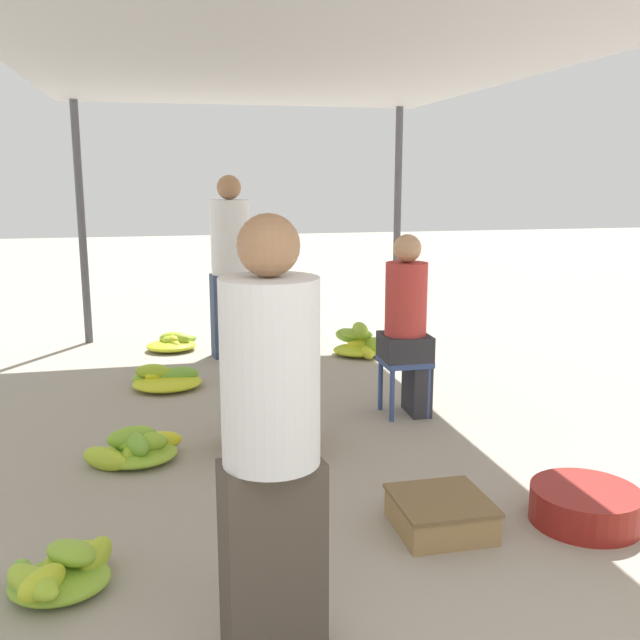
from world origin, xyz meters
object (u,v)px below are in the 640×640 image
at_px(banana_pile_left_0, 59,573).
at_px(crate_near, 268,432).
at_px(basin_black, 585,506).
at_px(banana_pile_left_1, 173,343).
at_px(crate_mid, 441,514).
at_px(vendor_seated, 408,322).
at_px(vendor_foreground, 271,438).
at_px(stool, 404,370).
at_px(banana_pile_left_2, 136,449).
at_px(banana_pile_right_1, 361,344).
at_px(banana_pile_left_3, 164,380).
at_px(shopper_walking_mid, 231,264).

distance_m(banana_pile_left_0, crate_near, 1.78).
distance_m(basin_black, banana_pile_left_1, 4.59).
bearing_deg(crate_mid, banana_pile_left_0, -175.31).
relative_size(vendor_seated, banana_pile_left_1, 2.48).
bearing_deg(vendor_seated, vendor_foreground, -119.38).
distance_m(stool, banana_pile_left_2, 1.98).
xyz_separation_m(stool, basin_black, (0.33, -1.79, -0.25)).
height_order(basin_black, banana_pile_right_1, banana_pile_right_1).
distance_m(stool, banana_pile_left_3, 2.03).
xyz_separation_m(banana_pile_right_1, crate_mid, (-0.58, -3.48, -0.02)).
distance_m(vendor_seated, crate_near, 1.32).
height_order(banana_pile_left_3, shopper_walking_mid, shopper_walking_mid).
distance_m(vendor_seated, banana_pile_left_0, 2.93).
xyz_separation_m(vendor_seated, basin_black, (0.32, -1.79, -0.60)).
bearing_deg(vendor_seated, crate_mid, -104.01).
height_order(vendor_seated, shopper_walking_mid, shopper_walking_mid).
bearing_deg(banana_pile_right_1, banana_pile_left_3, -159.53).
distance_m(basin_black, banana_pile_left_2, 2.58).
xyz_separation_m(basin_black, banana_pile_left_1, (-1.94, 4.16, -0.01)).
height_order(vendor_foreground, shopper_walking_mid, shopper_walking_mid).
bearing_deg(basin_black, crate_near, 136.46).
bearing_deg(banana_pile_left_2, basin_black, -30.19).
distance_m(stool, crate_near, 1.19).
bearing_deg(banana_pile_left_0, stool, 40.43).
distance_m(banana_pile_left_1, banana_pile_left_2, 2.88).
bearing_deg(banana_pile_left_3, shopper_walking_mid, 54.85).
bearing_deg(vendor_foreground, stool, 60.96).
bearing_deg(banana_pile_right_1, banana_pile_left_1, 161.52).
relative_size(vendor_foreground, shopper_walking_mid, 0.93).
relative_size(vendor_seated, banana_pile_right_1, 2.37).
bearing_deg(banana_pile_left_3, vendor_seated, -31.64).
xyz_separation_m(banana_pile_left_1, shopper_walking_mid, (0.56, -0.36, 0.82)).
height_order(stool, crate_near, stool).
relative_size(vendor_foreground, vendor_seated, 1.21).
height_order(vendor_foreground, banana_pile_left_0, vendor_foreground).
bearing_deg(crate_near, crate_mid, -61.96).
xyz_separation_m(vendor_seated, banana_pile_left_0, (-2.19, -1.85, -0.60)).
bearing_deg(stool, vendor_foreground, -119.04).
xyz_separation_m(banana_pile_right_1, crate_near, (-1.25, -2.22, 0.00)).
height_order(vendor_seated, basin_black, vendor_seated).
height_order(banana_pile_left_2, crate_mid, banana_pile_left_2).
bearing_deg(shopper_walking_mid, crate_near, -90.69).
xyz_separation_m(banana_pile_left_2, banana_pile_right_1, (2.07, 2.26, 0.02)).
xyz_separation_m(banana_pile_right_1, shopper_walking_mid, (-1.22, 0.24, 0.79)).
relative_size(basin_black, shopper_walking_mid, 0.32).
bearing_deg(crate_near, stool, 22.96).
bearing_deg(banana_pile_left_3, banana_pile_left_0, -99.06).
distance_m(vendor_seated, banana_pile_right_1, 1.87).
bearing_deg(crate_mid, crate_near, 118.04).
xyz_separation_m(basin_black, banana_pile_left_3, (-2.04, 2.86, -0.02)).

